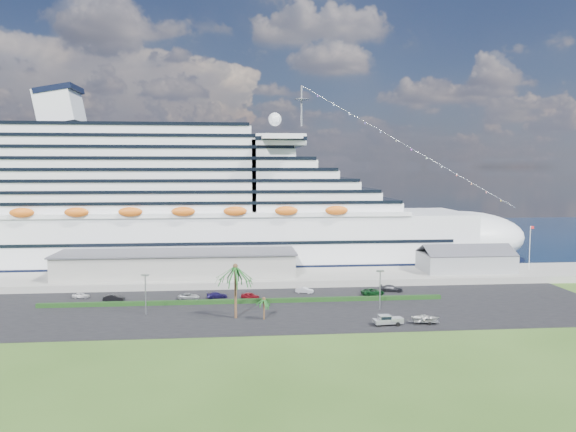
{
  "coord_description": "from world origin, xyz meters",
  "views": [
    {
      "loc": [
        -9.81,
        -104.79,
        29.77
      ],
      "look_at": [
        2.78,
        30.0,
        17.95
      ],
      "focal_mm": 35.0,
      "sensor_mm": 36.0,
      "label": 1
    }
  ],
  "objects": [
    {
      "name": "parked_car_7",
      "position": [
        27.11,
        24.19,
        0.89
      ],
      "size": [
        5.71,
        3.78,
        1.54
      ],
      "primitive_type": "imported",
      "rotation": [
        0.0,
        0.0,
        1.23
      ],
      "color": "black",
      "rests_on": "asphalt_lot"
    },
    {
      "name": "parked_car_5",
      "position": [
        6.18,
        24.47,
        0.8
      ],
      "size": [
        4.4,
        2.91,
        1.37
      ],
      "primitive_type": "imported",
      "rotation": [
        0.0,
        0.0,
        1.18
      ],
      "color": "silver",
      "rests_on": "asphalt_lot"
    },
    {
      "name": "parked_car_6",
      "position": [
        21.8,
        21.26,
        0.87
      ],
      "size": [
        5.73,
        3.33,
        1.5
      ],
      "primitive_type": "imported",
      "rotation": [
        0.0,
        0.0,
        1.73
      ],
      "color": "#0E3A16",
      "rests_on": "asphalt_lot"
    },
    {
      "name": "palm_short",
      "position": [
        -4.5,
        2.5,
        3.67
      ],
      "size": [
        3.53,
        3.53,
        4.56
      ],
      "color": "#47301E",
      "rests_on": "ground"
    },
    {
      "name": "port_shed",
      "position": [
        52.0,
        40.0,
        4.4
      ],
      "size": [
        24.0,
        12.31,
        7.37
      ],
      "color": "gray",
      "rests_on": "wharf"
    },
    {
      "name": "palm_tall",
      "position": [
        -10.0,
        4.0,
        9.2
      ],
      "size": [
        8.82,
        8.82,
        11.13
      ],
      "color": "#47301E",
      "rests_on": "ground"
    },
    {
      "name": "lamp_post_right",
      "position": [
        20.0,
        8.0,
        5.34
      ],
      "size": [
        1.6,
        0.35,
        8.27
      ],
      "color": "gray",
      "rests_on": "asphalt_lot"
    },
    {
      "name": "terminal_building",
      "position": [
        -25.0,
        40.0,
        5.01
      ],
      "size": [
        61.0,
        15.0,
        6.3
      ],
      "color": "gray",
      "rests_on": "wharf"
    },
    {
      "name": "asphalt_lot",
      "position": [
        0.0,
        11.0,
        0.06
      ],
      "size": [
        140.0,
        38.0,
        0.12
      ],
      "primitive_type": "cube",
      "color": "black",
      "rests_on": "ground"
    },
    {
      "name": "parked_car_4",
      "position": [
        -6.72,
        20.04,
        0.83
      ],
      "size": [
        4.49,
        3.13,
        1.42
      ],
      "primitive_type": "imported",
      "rotation": [
        0.0,
        0.0,
        1.18
      ],
      "color": "maroon",
      "rests_on": "asphalt_lot"
    },
    {
      "name": "lamp_post_left",
      "position": [
        -28.0,
        8.0,
        5.34
      ],
      "size": [
        1.6,
        0.35,
        8.27
      ],
      "color": "gray",
      "rests_on": "asphalt_lot"
    },
    {
      "name": "hedge",
      "position": [
        -8.0,
        16.0,
        0.57
      ],
      "size": [
        88.0,
        1.1,
        0.9
      ],
      "primitive_type": "cube",
      "color": "black",
      "rests_on": "asphalt_lot"
    },
    {
      "name": "parked_car_0",
      "position": [
        -44.96,
        24.07,
        0.76
      ],
      "size": [
        3.92,
        1.9,
        1.29
      ],
      "primitive_type": "imported",
      "rotation": [
        0.0,
        0.0,
        1.47
      ],
      "color": "silver",
      "rests_on": "asphalt_lot"
    },
    {
      "name": "water",
      "position": [
        0.0,
        130.0,
        0.01
      ],
      "size": [
        420.0,
        160.0,
        0.02
      ],
      "primitive_type": "cube",
      "color": "black",
      "rests_on": "ground"
    },
    {
      "name": "parked_car_3",
      "position": [
        -14.26,
        21.46,
        0.81
      ],
      "size": [
        4.98,
        2.65,
        1.37
      ],
      "primitive_type": "imported",
      "rotation": [
        0.0,
        0.0,
        1.73
      ],
      "color": "#181240",
      "rests_on": "asphalt_lot"
    },
    {
      "name": "parked_car_2",
      "position": [
        -20.49,
        20.8,
        0.78
      ],
      "size": [
        5.04,
        2.94,
        1.32
      ],
      "primitive_type": "imported",
      "rotation": [
        0.0,
        0.0,
        1.4
      ],
      "color": "#979A9F",
      "rests_on": "asphalt_lot"
    },
    {
      "name": "pickup_truck",
      "position": [
        18.45,
        -3.73,
        1.18
      ],
      "size": [
        5.63,
        2.44,
        1.94
      ],
      "color": "black",
      "rests_on": "asphalt_lot"
    },
    {
      "name": "flagpole",
      "position": [
        70.04,
        40.0,
        8.27
      ],
      "size": [
        1.08,
        0.16,
        12.0
      ],
      "color": "silver",
      "rests_on": "wharf"
    },
    {
      "name": "boat_trailer",
      "position": [
        25.89,
        -3.6,
        1.25
      ],
      "size": [
        6.1,
        4.36,
        1.7
      ],
      "color": "gray",
      "rests_on": "asphalt_lot"
    },
    {
      "name": "wharf",
      "position": [
        0.0,
        40.0,
        0.9
      ],
      "size": [
        240.0,
        20.0,
        1.8
      ],
      "primitive_type": "cube",
      "color": "gray",
      "rests_on": "ground"
    },
    {
      "name": "cruise_ship",
      "position": [
        -21.53,
        64.0,
        16.69
      ],
      "size": [
        191.0,
        38.0,
        54.0
      ],
      "color": "silver",
      "rests_on": "ground"
    },
    {
      "name": "parked_car_1",
      "position": [
        -36.92,
        20.39,
        0.88
      ],
      "size": [
        4.62,
        1.68,
        1.51
      ],
      "primitive_type": "imported",
      "rotation": [
        0.0,
        0.0,
        1.55
      ],
      "color": "black",
      "rests_on": "asphalt_lot"
    },
    {
      "name": "ground",
      "position": [
        0.0,
        0.0,
        0.0
      ],
      "size": [
        420.0,
        420.0,
        0.0
      ],
      "primitive_type": "plane",
      "color": "#304F1A",
      "rests_on": "ground"
    }
  ]
}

